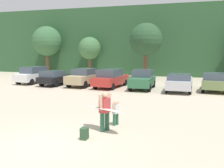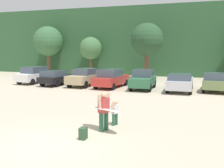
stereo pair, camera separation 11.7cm
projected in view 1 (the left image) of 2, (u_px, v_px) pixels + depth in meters
name	position (u px, v px, depth m)	size (l,w,h in m)	color
ground_plane	(42.00, 145.00, 9.21)	(120.00, 120.00, 0.00)	beige
hillside_ridge	(159.00, 42.00, 38.43)	(108.00, 12.00, 8.96)	#2D5633
tree_far_left	(47.00, 41.00, 35.48)	(4.02, 4.02, 6.53)	brown
tree_center_right	(90.00, 49.00, 34.21)	(2.95, 2.95, 5.03)	brown
tree_right	(146.00, 40.00, 29.43)	(3.69, 3.69, 6.36)	brown
parked_car_white	(34.00, 75.00, 26.30)	(2.19, 4.30, 1.68)	white
parked_car_black	(57.00, 77.00, 24.94)	(2.13, 4.58, 1.41)	black
parked_car_tan	(84.00, 77.00, 24.26)	(2.19, 4.52, 1.64)	tan
parked_car_red	(111.00, 78.00, 23.35)	(2.27, 4.68, 1.64)	#B72D28
parked_car_forest_green	(143.00, 79.00, 22.31)	(1.81, 3.94, 1.69)	#2D6642
parked_car_silver	(180.00, 82.00, 21.26)	(1.95, 4.73, 1.45)	silver
parked_car_olive_green	(215.00, 81.00, 21.18)	(2.14, 4.38, 1.55)	#6B7F4C
person_adult	(105.00, 109.00, 10.74)	(0.46, 0.71, 1.64)	#26593F
person_child	(116.00, 111.00, 11.61)	(0.30, 0.43, 1.12)	#26593F
surfboard_white	(105.00, 109.00, 10.75)	(2.12, 1.44, 0.18)	white
backpack_dropped	(84.00, 133.00, 9.83)	(0.24, 0.34, 0.45)	#2D4C33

